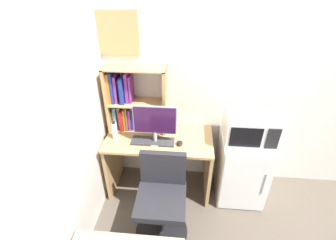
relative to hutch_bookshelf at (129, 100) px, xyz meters
name	(u,v)px	position (x,y,z in m)	size (l,w,h in m)	color
wall_back	(290,85)	(1.72, 0.14, 0.18)	(6.40, 0.04, 2.60)	silver
wall_left	(12,191)	(-0.30, -1.48, 0.18)	(0.04, 4.40, 2.60)	silver
desk	(160,154)	(0.35, -0.18, -0.59)	(1.17, 0.60, 0.77)	tan
hutch_bookshelf	(129,100)	(0.00, 0.00, 0.00)	(0.65, 0.27, 0.74)	tan
monitor	(155,122)	(0.32, -0.27, -0.10)	(0.45, 0.18, 0.44)	#B7B7BC
keyboard	(153,141)	(0.30, -0.27, -0.34)	(0.46, 0.16, 0.02)	#333338
computer_mouse	(180,143)	(0.58, -0.29, -0.33)	(0.07, 0.09, 0.04)	black
water_bottle	(115,131)	(-0.12, -0.24, -0.25)	(0.06, 0.06, 0.21)	silver
mini_fridge	(241,167)	(1.30, -0.18, -0.71)	(0.52, 0.57, 0.81)	white
microwave	(250,127)	(1.30, -0.18, -0.16)	(0.51, 0.38, 0.29)	silver
desk_chair	(162,203)	(0.44, -0.76, -0.72)	(0.54, 0.54, 0.90)	black
wall_corkboard	(111,33)	(-0.15, 0.11, 0.69)	(0.57, 0.02, 0.43)	tan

